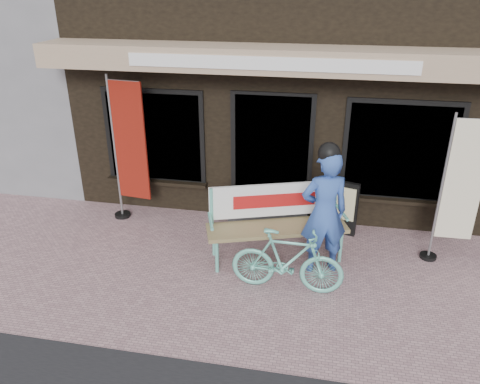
% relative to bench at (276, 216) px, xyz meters
% --- Properties ---
extents(ground, '(70.00, 70.00, 0.00)m').
position_rel_bench_xyz_m(ground, '(-0.23, -0.82, -0.65)').
color(ground, '#A67E83').
rests_on(ground, ground).
extents(storefront, '(7.00, 6.77, 6.00)m').
position_rel_bench_xyz_m(storefront, '(-0.23, 4.14, 2.35)').
color(storefront, black).
rests_on(storefront, ground).
extents(bench, '(2.09, 1.15, 1.10)m').
position_rel_bench_xyz_m(bench, '(0.00, 0.00, 0.00)').
color(bench, '#65C5B0').
rests_on(bench, ground).
extents(person, '(0.76, 0.62, 1.91)m').
position_rel_bench_xyz_m(person, '(0.68, -0.25, 0.29)').
color(person, '#3154AA').
rests_on(person, ground).
extents(bicycle, '(1.49, 0.45, 0.89)m').
position_rel_bench_xyz_m(bicycle, '(0.26, -0.83, -0.20)').
color(bicycle, '#65C5B0').
rests_on(bicycle, ground).
extents(nobori_red, '(0.73, 0.30, 2.47)m').
position_rel_bench_xyz_m(nobori_red, '(-2.52, 0.70, 0.63)').
color(nobori_red, gray).
rests_on(nobori_red, ground).
extents(nobori_cream, '(0.65, 0.25, 2.22)m').
position_rel_bench_xyz_m(nobori_cream, '(2.49, 0.34, 0.50)').
color(nobori_cream, gray).
rests_on(nobori_cream, ground).
extents(menu_stand, '(0.46, 0.22, 0.91)m').
position_rel_bench_xyz_m(menu_stand, '(0.99, 0.86, -0.18)').
color(menu_stand, black).
rests_on(menu_stand, ground).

